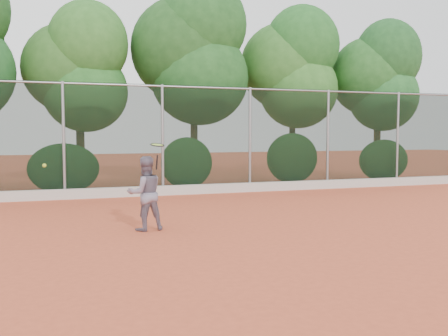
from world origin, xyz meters
name	(u,v)px	position (x,y,z in m)	size (l,w,h in m)	color
ground	(241,238)	(0.00, 0.00, 0.00)	(80.00, 80.00, 0.00)	#CA502F
concrete_curb	(164,190)	(0.00, 6.82, 0.15)	(24.00, 0.20, 0.30)	beige
tennis_player	(145,193)	(-1.58, 1.30, 0.75)	(0.73, 0.57, 1.50)	slate
chainlink_fence	(163,137)	(0.00, 7.00, 1.86)	(24.09, 0.09, 3.50)	black
foliage_backdrop	(135,63)	(-0.55, 8.98, 4.40)	(23.70, 3.63, 7.55)	#3B2616
tennis_racket	(157,147)	(-1.35, 1.16, 1.69)	(0.36, 0.36, 0.53)	black
tennis_ball_in_flight	(44,165)	(-3.48, 1.24, 1.36)	(0.07, 0.07, 0.07)	#B8D02F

